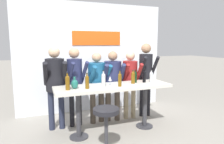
# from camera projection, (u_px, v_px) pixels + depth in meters

# --- Properties ---
(ground_plane) EXTENTS (40.00, 40.00, 0.00)m
(ground_plane) POSITION_uv_depth(u_px,v_px,m) (114.00, 132.00, 4.06)
(ground_plane) COLOR gray
(back_wall) EXTENTS (3.90, 0.12, 2.81)m
(back_wall) POSITION_uv_depth(u_px,v_px,m) (93.00, 57.00, 5.28)
(back_wall) COLOR silver
(back_wall) RESTS_ON ground_plane
(tasting_table) EXTENTS (2.30, 0.65, 0.96)m
(tasting_table) POSITION_uv_depth(u_px,v_px,m) (114.00, 92.00, 3.95)
(tasting_table) COLOR silver
(tasting_table) RESTS_ON ground_plane
(bar_stool) EXTENTS (0.44, 0.44, 0.78)m
(bar_stool) POSITION_uv_depth(u_px,v_px,m) (106.00, 124.00, 3.15)
(bar_stool) COLOR #333338
(bar_stool) RESTS_ON ground_plane
(person_far_left) EXTENTS (0.46, 0.56, 1.72)m
(person_far_left) POSITION_uv_depth(u_px,v_px,m) (55.00, 79.00, 4.03)
(person_far_left) COLOR #23283D
(person_far_left) RESTS_ON ground_plane
(person_left) EXTENTS (0.44, 0.56, 1.69)m
(person_left) POSITION_uv_depth(u_px,v_px,m) (75.00, 78.00, 4.22)
(person_left) COLOR black
(person_left) RESTS_ON ground_plane
(person_center_left) EXTENTS (0.52, 0.59, 1.58)m
(person_center_left) POSITION_uv_depth(u_px,v_px,m) (97.00, 80.00, 4.41)
(person_center_left) COLOR #473D33
(person_center_left) RESTS_ON ground_plane
(person_center) EXTENTS (0.52, 0.59, 1.61)m
(person_center) POSITION_uv_depth(u_px,v_px,m) (113.00, 79.00, 4.51)
(person_center) COLOR #473D33
(person_center) RESTS_ON ground_plane
(person_center_right) EXTENTS (0.43, 0.53, 1.60)m
(person_center_right) POSITION_uv_depth(u_px,v_px,m) (130.00, 77.00, 4.65)
(person_center_right) COLOR gray
(person_center_right) RESTS_ON ground_plane
(person_right) EXTENTS (0.41, 0.55, 1.78)m
(person_right) POSITION_uv_depth(u_px,v_px,m) (146.00, 71.00, 4.80)
(person_right) COLOR black
(person_right) RESTS_ON ground_plane
(wine_bottle_0) EXTENTS (0.08, 0.08, 0.28)m
(wine_bottle_0) POSITION_uv_depth(u_px,v_px,m) (135.00, 76.00, 4.18)
(wine_bottle_0) COLOR black
(wine_bottle_0) RESTS_ON tasting_table
(wine_bottle_1) EXTENTS (0.08, 0.08, 0.28)m
(wine_bottle_1) POSITION_uv_depth(u_px,v_px,m) (133.00, 77.00, 4.08)
(wine_bottle_1) COLOR brown
(wine_bottle_1) RESTS_ON tasting_table
(wine_bottle_2) EXTENTS (0.07, 0.07, 0.29)m
(wine_bottle_2) POSITION_uv_depth(u_px,v_px,m) (87.00, 81.00, 3.61)
(wine_bottle_2) COLOR brown
(wine_bottle_2) RESTS_ON tasting_table
(wine_bottle_3) EXTENTS (0.07, 0.07, 0.29)m
(wine_bottle_3) POSITION_uv_depth(u_px,v_px,m) (144.00, 76.00, 4.20)
(wine_bottle_3) COLOR black
(wine_bottle_3) RESTS_ON tasting_table
(wine_bottle_4) EXTENTS (0.08, 0.08, 0.32)m
(wine_bottle_4) POSITION_uv_depth(u_px,v_px,m) (103.00, 79.00, 3.76)
(wine_bottle_4) COLOR #B7BCC1
(wine_bottle_4) RESTS_ON tasting_table
(wine_bottle_5) EXTENTS (0.08, 0.08, 0.31)m
(wine_bottle_5) POSITION_uv_depth(u_px,v_px,m) (67.00, 82.00, 3.51)
(wine_bottle_5) COLOR brown
(wine_bottle_5) RESTS_ON tasting_table
(wine_bottle_6) EXTENTS (0.07, 0.07, 0.27)m
(wine_bottle_6) POSITION_uv_depth(u_px,v_px,m) (151.00, 76.00, 4.21)
(wine_bottle_6) COLOR #B7BCC1
(wine_bottle_6) RESTS_ON tasting_table
(wine_bottle_7) EXTENTS (0.07, 0.07, 0.31)m
(wine_bottle_7) POSITION_uv_depth(u_px,v_px,m) (120.00, 79.00, 3.80)
(wine_bottle_7) COLOR brown
(wine_bottle_7) RESTS_ON tasting_table
(wine_glass_0) EXTENTS (0.07, 0.07, 0.18)m
(wine_glass_0) POSITION_uv_depth(u_px,v_px,m) (110.00, 79.00, 3.94)
(wine_glass_0) COLOR silver
(wine_glass_0) RESTS_ON tasting_table
(decorative_vase) EXTENTS (0.13, 0.13, 0.22)m
(decorative_vase) POSITION_uv_depth(u_px,v_px,m) (75.00, 84.00, 3.62)
(decorative_vase) COLOR #1E665B
(decorative_vase) RESTS_ON tasting_table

